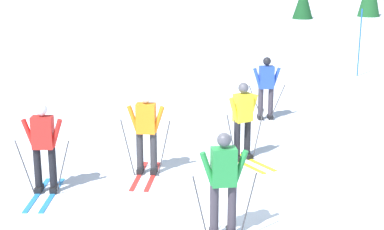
{
  "coord_description": "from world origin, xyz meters",
  "views": [
    {
      "loc": [
        -0.39,
        -9.78,
        4.25
      ],
      "look_at": [
        -0.6,
        2.55,
        0.9
      ],
      "focal_mm": 54.43,
      "sensor_mm": 36.0,
      "label": 1
    }
  ],
  "objects_px": {
    "skier_red": "(44,146)",
    "trail_marker_pole": "(360,43)",
    "skier_blue": "(266,87)",
    "skier_yellow": "(243,119)",
    "skier_orange": "(146,131)",
    "skier_green": "(224,183)",
    "conifer_far_centre": "(303,11)",
    "conifer_far_right": "(369,2)"
  },
  "relations": [
    {
      "from": "skier_green",
      "to": "skier_red",
      "type": "distance_m",
      "value": 3.68
    },
    {
      "from": "trail_marker_pole",
      "to": "skier_blue",
      "type": "bearing_deg",
      "value": -123.63
    },
    {
      "from": "trail_marker_pole",
      "to": "conifer_far_right",
      "type": "xyz_separation_m",
      "value": [
        2.11,
        6.63,
        0.98
      ]
    },
    {
      "from": "skier_orange",
      "to": "conifer_far_centre",
      "type": "relative_size",
      "value": 0.55
    },
    {
      "from": "trail_marker_pole",
      "to": "conifer_far_centre",
      "type": "height_order",
      "value": "conifer_far_centre"
    },
    {
      "from": "skier_yellow",
      "to": "conifer_far_centre",
      "type": "relative_size",
      "value": 0.55
    },
    {
      "from": "skier_green",
      "to": "skier_blue",
      "type": "bearing_deg",
      "value": 78.62
    },
    {
      "from": "conifer_far_right",
      "to": "conifer_far_centre",
      "type": "relative_size",
      "value": 1.26
    },
    {
      "from": "skier_blue",
      "to": "trail_marker_pole",
      "type": "height_order",
      "value": "trail_marker_pole"
    },
    {
      "from": "skier_green",
      "to": "trail_marker_pole",
      "type": "height_order",
      "value": "trail_marker_pole"
    },
    {
      "from": "skier_red",
      "to": "skier_yellow",
      "type": "relative_size",
      "value": 1.0
    },
    {
      "from": "skier_blue",
      "to": "skier_yellow",
      "type": "bearing_deg",
      "value": -104.51
    },
    {
      "from": "skier_green",
      "to": "conifer_far_right",
      "type": "xyz_separation_m",
      "value": [
        7.52,
        19.56,
        1.3
      ]
    },
    {
      "from": "skier_red",
      "to": "trail_marker_pole",
      "type": "height_order",
      "value": "trail_marker_pole"
    },
    {
      "from": "skier_red",
      "to": "conifer_far_right",
      "type": "height_order",
      "value": "conifer_far_right"
    },
    {
      "from": "skier_blue",
      "to": "skier_yellow",
      "type": "xyz_separation_m",
      "value": [
        -0.84,
        -3.25,
        0.0
      ]
    },
    {
      "from": "skier_blue",
      "to": "skier_red",
      "type": "xyz_separation_m",
      "value": [
        -4.62,
        -5.12,
        0.0
      ]
    },
    {
      "from": "conifer_far_right",
      "to": "conifer_far_centre",
      "type": "bearing_deg",
      "value": -161.89
    },
    {
      "from": "skier_orange",
      "to": "skier_green",
      "type": "relative_size",
      "value": 1.0
    },
    {
      "from": "skier_blue",
      "to": "skier_red",
      "type": "relative_size",
      "value": 1.0
    },
    {
      "from": "skier_green",
      "to": "conifer_far_centre",
      "type": "distance_m",
      "value": 18.99
    },
    {
      "from": "skier_red",
      "to": "conifer_far_centre",
      "type": "height_order",
      "value": "conifer_far_centre"
    },
    {
      "from": "skier_orange",
      "to": "conifer_far_right",
      "type": "relative_size",
      "value": 0.44
    },
    {
      "from": "trail_marker_pole",
      "to": "conifer_far_centre",
      "type": "bearing_deg",
      "value": 102.0
    },
    {
      "from": "skier_orange",
      "to": "skier_yellow",
      "type": "relative_size",
      "value": 1.0
    },
    {
      "from": "skier_orange",
      "to": "skier_yellow",
      "type": "xyz_separation_m",
      "value": [
        1.99,
        0.88,
        -0.0
      ]
    },
    {
      "from": "skier_blue",
      "to": "skier_yellow",
      "type": "relative_size",
      "value": 1.0
    },
    {
      "from": "conifer_far_centre",
      "to": "conifer_far_right",
      "type": "bearing_deg",
      "value": 18.11
    },
    {
      "from": "skier_blue",
      "to": "skier_orange",
      "type": "distance_m",
      "value": 5.01
    },
    {
      "from": "skier_red",
      "to": "skier_yellow",
      "type": "xyz_separation_m",
      "value": [
        3.78,
        1.87,
        0.0
      ]
    },
    {
      "from": "trail_marker_pole",
      "to": "conifer_far_centre",
      "type": "distance_m",
      "value": 5.72
    },
    {
      "from": "skier_red",
      "to": "skier_yellow",
      "type": "bearing_deg",
      "value": 26.36
    },
    {
      "from": "skier_green",
      "to": "skier_red",
      "type": "relative_size",
      "value": 1.0
    },
    {
      "from": "skier_red",
      "to": "trail_marker_pole",
      "type": "relative_size",
      "value": 0.7
    },
    {
      "from": "skier_yellow",
      "to": "conifer_far_right",
      "type": "bearing_deg",
      "value": 66.35
    },
    {
      "from": "skier_green",
      "to": "skier_yellow",
      "type": "bearing_deg",
      "value": 81.49
    },
    {
      "from": "conifer_far_right",
      "to": "skier_orange",
      "type": "bearing_deg",
      "value": -118.05
    },
    {
      "from": "skier_blue",
      "to": "skier_yellow",
      "type": "height_order",
      "value": "same"
    },
    {
      "from": "skier_blue",
      "to": "skier_green",
      "type": "height_order",
      "value": "same"
    },
    {
      "from": "skier_blue",
      "to": "skier_green",
      "type": "relative_size",
      "value": 1.0
    },
    {
      "from": "skier_red",
      "to": "conifer_far_centre",
      "type": "xyz_separation_m",
      "value": [
        7.47,
        16.74,
        0.97
      ]
    },
    {
      "from": "skier_red",
      "to": "trail_marker_pole",
      "type": "distance_m",
      "value": 14.15
    }
  ]
}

